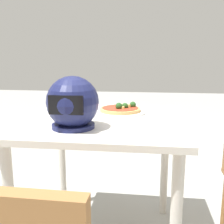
% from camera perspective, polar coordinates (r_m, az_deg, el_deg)
% --- Properties ---
extents(dining_table, '(0.85, 0.88, 0.77)m').
position_cam_1_polar(dining_table, '(1.51, -1.85, -5.37)').
color(dining_table, beige).
rests_on(dining_table, ground).
extents(pizza_plate, '(0.30, 0.30, 0.01)m').
position_cam_1_polar(pizza_plate, '(1.61, 1.72, 0.00)').
color(pizza_plate, white).
rests_on(pizza_plate, dining_table).
extents(pizza, '(0.24, 0.24, 0.05)m').
position_cam_1_polar(pizza, '(1.60, 1.86, 0.67)').
color(pizza, tan).
rests_on(pizza, pizza_plate).
extents(motorcycle_helmet, '(0.24, 0.24, 0.24)m').
position_cam_1_polar(motorcycle_helmet, '(1.27, -8.23, 1.76)').
color(motorcycle_helmet, '#191E4C').
rests_on(motorcycle_helmet, dining_table).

